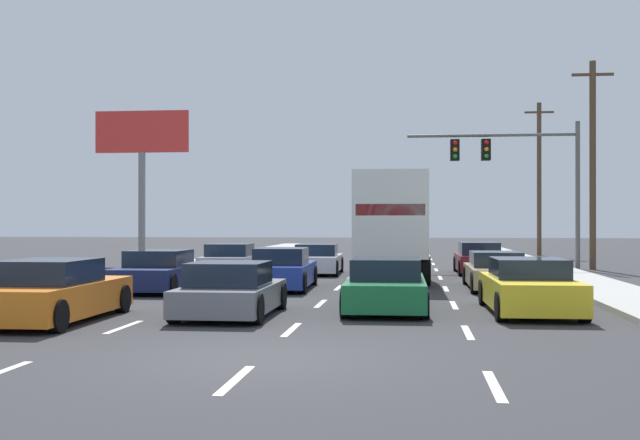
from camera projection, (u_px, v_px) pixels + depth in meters
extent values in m
plane|color=#333335|center=(361.00, 267.00, 37.18)|extent=(140.00, 140.00, 0.00)
cube|color=#B2AFA8|center=(560.00, 274.00, 31.28)|extent=(2.32, 80.00, 0.14)
cube|color=#B2AFA8|center=(159.00, 271.00, 33.14)|extent=(2.32, 80.00, 0.14)
cube|color=silver|center=(124.00, 327.00, 16.02)|extent=(0.14, 2.00, 0.01)
cube|color=silver|center=(192.00, 302.00, 20.99)|extent=(0.14, 2.00, 0.01)
cube|color=silver|center=(234.00, 287.00, 25.96)|extent=(0.14, 2.00, 0.01)
cube|color=silver|center=(263.00, 276.00, 30.92)|extent=(0.14, 2.00, 0.01)
cube|color=silver|center=(284.00, 269.00, 35.89)|extent=(0.14, 2.00, 0.01)
cube|color=silver|center=(299.00, 263.00, 40.86)|extent=(0.14, 2.00, 0.01)
cube|color=silver|center=(311.00, 259.00, 45.82)|extent=(0.14, 2.00, 0.01)
cube|color=silver|center=(321.00, 255.00, 50.79)|extent=(0.14, 2.00, 0.01)
cube|color=silver|center=(329.00, 252.00, 55.76)|extent=(0.14, 2.00, 0.01)
cube|color=silver|center=(235.00, 380.00, 10.67)|extent=(0.14, 2.00, 0.01)
cube|color=silver|center=(292.00, 329.00, 15.63)|extent=(0.14, 2.00, 0.01)
cube|color=silver|center=(321.00, 304.00, 20.60)|extent=(0.14, 2.00, 0.01)
cube|color=silver|center=(338.00, 288.00, 25.57)|extent=(0.14, 2.00, 0.01)
cube|color=silver|center=(350.00, 277.00, 30.53)|extent=(0.14, 2.00, 0.01)
cube|color=silver|center=(359.00, 269.00, 35.50)|extent=(0.14, 2.00, 0.01)
cube|color=silver|center=(366.00, 263.00, 40.47)|extent=(0.14, 2.00, 0.01)
cube|color=silver|center=(371.00, 259.00, 45.43)|extent=(0.14, 2.00, 0.01)
cube|color=silver|center=(375.00, 255.00, 50.40)|extent=(0.14, 2.00, 0.01)
cube|color=silver|center=(378.00, 252.00, 55.37)|extent=(0.14, 2.00, 0.01)
cube|color=silver|center=(494.00, 386.00, 10.28)|extent=(0.14, 2.00, 0.01)
cube|color=silver|center=(468.00, 332.00, 15.24)|extent=(0.14, 2.00, 0.01)
cube|color=silver|center=(454.00, 305.00, 20.21)|extent=(0.14, 2.00, 0.01)
cube|color=silver|center=(446.00, 289.00, 25.18)|extent=(0.14, 2.00, 0.01)
cube|color=silver|center=(440.00, 278.00, 30.14)|extent=(0.14, 2.00, 0.01)
cube|color=silver|center=(436.00, 270.00, 35.11)|extent=(0.14, 2.00, 0.01)
cube|color=silver|center=(433.00, 264.00, 40.08)|extent=(0.14, 2.00, 0.01)
cube|color=silver|center=(431.00, 259.00, 45.04)|extent=(0.14, 2.00, 0.01)
cube|color=silver|center=(429.00, 256.00, 50.01)|extent=(0.14, 2.00, 0.01)
cube|color=silver|center=(427.00, 252.00, 54.98)|extent=(0.14, 2.00, 0.01)
cube|color=#B7BABF|center=(231.00, 263.00, 32.12)|extent=(1.97, 4.18, 0.61)
cube|color=#192333|center=(230.00, 250.00, 31.90)|extent=(1.69, 2.01, 0.49)
cylinder|color=black|center=(218.00, 264.00, 33.71)|extent=(0.24, 0.65, 0.64)
cylinder|color=black|center=(259.00, 265.00, 33.55)|extent=(0.24, 0.65, 0.64)
cylinder|color=black|center=(201.00, 268.00, 30.68)|extent=(0.24, 0.65, 0.64)
cylinder|color=black|center=(245.00, 269.00, 30.53)|extent=(0.24, 0.65, 0.64)
cube|color=#141E4C|center=(160.00, 276.00, 24.52)|extent=(1.89, 4.60, 0.62)
cube|color=#192333|center=(159.00, 258.00, 24.40)|extent=(1.66, 1.94, 0.49)
cylinder|color=black|center=(151.00, 276.00, 26.36)|extent=(0.22, 0.64, 0.64)
cylinder|color=black|center=(203.00, 277.00, 26.16)|extent=(0.22, 0.64, 0.64)
cylinder|color=black|center=(111.00, 284.00, 22.88)|extent=(0.22, 0.64, 0.64)
cylinder|color=black|center=(171.00, 285.00, 22.68)|extent=(0.22, 0.64, 0.64)
cube|color=orange|center=(54.00, 299.00, 16.97)|extent=(1.87, 4.58, 0.68)
cube|color=#192333|center=(50.00, 271.00, 16.75)|extent=(1.63, 2.07, 0.50)
cylinder|color=black|center=(52.00, 298.00, 18.78)|extent=(0.22, 0.64, 0.64)
cylinder|color=black|center=(122.00, 299.00, 18.60)|extent=(0.22, 0.64, 0.64)
cylinder|color=black|center=(57.00, 316.00, 15.15)|extent=(0.22, 0.64, 0.64)
cube|color=white|center=(317.00, 263.00, 32.37)|extent=(1.88, 4.07, 0.62)
cube|color=#192333|center=(317.00, 250.00, 32.22)|extent=(1.62, 1.77, 0.46)
cylinder|color=black|center=(301.00, 264.00, 33.91)|extent=(0.23, 0.64, 0.64)
cylinder|color=black|center=(340.00, 264.00, 33.75)|extent=(0.23, 0.64, 0.64)
cylinder|color=black|center=(292.00, 268.00, 30.99)|extent=(0.23, 0.64, 0.64)
cylinder|color=black|center=(335.00, 268.00, 30.83)|extent=(0.23, 0.64, 0.64)
cube|color=#1E389E|center=(283.00, 274.00, 25.15)|extent=(1.84, 4.49, 0.66)
cube|color=#192333|center=(281.00, 256.00, 24.81)|extent=(1.57, 1.95, 0.51)
cylinder|color=black|center=(266.00, 275.00, 26.89)|extent=(0.24, 0.65, 0.64)
cylinder|color=black|center=(313.00, 275.00, 26.74)|extent=(0.24, 0.65, 0.64)
cylinder|color=black|center=(248.00, 283.00, 23.55)|extent=(0.24, 0.65, 0.64)
cylinder|color=black|center=(302.00, 283.00, 23.41)|extent=(0.24, 0.65, 0.64)
cube|color=slate|center=(231.00, 297.00, 17.94)|extent=(1.88, 4.05, 0.56)
cube|color=#192333|center=(229.00, 274.00, 17.69)|extent=(1.64, 1.82, 0.52)
cylinder|color=black|center=(210.00, 295.00, 19.50)|extent=(0.22, 0.64, 0.64)
cylinder|color=black|center=(281.00, 296.00, 19.30)|extent=(0.22, 0.64, 0.64)
cylinder|color=black|center=(174.00, 308.00, 16.58)|extent=(0.22, 0.64, 0.64)
cylinder|color=black|center=(257.00, 309.00, 16.38)|extent=(0.22, 0.64, 0.64)
cube|color=white|center=(391.00, 215.00, 27.47)|extent=(2.46, 5.80, 2.80)
cube|color=red|center=(390.00, 210.00, 24.62)|extent=(2.14, 0.07, 0.36)
cube|color=black|center=(393.00, 242.00, 31.38)|extent=(2.31, 2.14, 2.03)
cylinder|color=black|center=(364.00, 263.00, 31.50)|extent=(0.31, 0.96, 0.96)
cylinder|color=black|center=(422.00, 264.00, 31.27)|extent=(0.31, 0.96, 0.96)
cylinder|color=black|center=(356.00, 271.00, 26.43)|extent=(0.31, 0.96, 0.96)
cylinder|color=black|center=(426.00, 272.00, 26.20)|extent=(0.31, 0.96, 0.96)
cube|color=#196B38|center=(386.00, 291.00, 19.12)|extent=(1.88, 4.62, 0.62)
cube|color=#192333|center=(386.00, 268.00, 19.12)|extent=(1.64, 2.29, 0.49)
cylinder|color=black|center=(355.00, 290.00, 20.95)|extent=(0.23, 0.64, 0.64)
cylinder|color=black|center=(420.00, 291.00, 20.77)|extent=(0.23, 0.64, 0.64)
cylinder|color=black|center=(345.00, 304.00, 17.47)|extent=(0.23, 0.64, 0.64)
cylinder|color=black|center=(424.00, 305.00, 17.30)|extent=(0.23, 0.64, 0.64)
cube|color=maroon|center=(478.00, 262.00, 32.54)|extent=(1.75, 4.20, 0.65)
cube|color=#192333|center=(479.00, 248.00, 32.21)|extent=(1.52, 2.14, 0.51)
cylinder|color=black|center=(456.00, 264.00, 34.16)|extent=(0.23, 0.64, 0.64)
cylinder|color=black|center=(494.00, 264.00, 33.99)|extent=(0.23, 0.64, 0.64)
cylinder|color=black|center=(461.00, 268.00, 31.09)|extent=(0.23, 0.64, 0.64)
cylinder|color=black|center=(503.00, 268.00, 30.92)|extent=(0.23, 0.64, 0.64)
cube|color=tan|center=(496.00, 275.00, 25.11)|extent=(1.72, 4.67, 0.57)
cube|color=#192333|center=(496.00, 259.00, 25.11)|extent=(1.51, 2.00, 0.46)
cylinder|color=black|center=(466.00, 275.00, 26.98)|extent=(0.22, 0.64, 0.64)
cylinder|color=black|center=(514.00, 275.00, 26.80)|extent=(0.22, 0.64, 0.64)
cylinder|color=black|center=(474.00, 283.00, 23.43)|extent=(0.22, 0.64, 0.64)
cylinder|color=black|center=(530.00, 283.00, 23.25)|extent=(0.22, 0.64, 0.64)
cube|color=yellow|center=(529.00, 292.00, 18.50)|extent=(1.91, 4.56, 0.68)
cube|color=#192333|center=(528.00, 268.00, 18.59)|extent=(1.65, 2.04, 0.45)
cylinder|color=black|center=(484.00, 292.00, 20.29)|extent=(0.23, 0.64, 0.64)
cylinder|color=black|center=(553.00, 293.00, 20.12)|extent=(0.23, 0.64, 0.64)
cylinder|color=black|center=(501.00, 307.00, 16.88)|extent=(0.23, 0.64, 0.64)
cylinder|color=black|center=(584.00, 307.00, 16.71)|extent=(0.23, 0.64, 0.64)
cylinder|color=#595B56|center=(578.00, 195.00, 35.48)|extent=(0.20, 0.20, 6.59)
cylinder|color=#595B56|center=(492.00, 135.00, 35.92)|extent=(7.53, 0.14, 0.14)
cube|color=black|center=(486.00, 150.00, 35.94)|extent=(0.40, 0.56, 0.95)
sphere|color=red|center=(486.00, 142.00, 35.64)|extent=(0.20, 0.20, 0.20)
sphere|color=orange|center=(486.00, 149.00, 35.63)|extent=(0.20, 0.20, 0.20)
sphere|color=green|center=(486.00, 156.00, 35.63)|extent=(0.20, 0.20, 0.20)
cube|color=black|center=(455.00, 150.00, 36.10)|extent=(0.40, 0.56, 0.95)
sphere|color=red|center=(455.00, 143.00, 35.79)|extent=(0.20, 0.20, 0.20)
sphere|color=orange|center=(455.00, 150.00, 35.79)|extent=(0.20, 0.20, 0.20)
sphere|color=green|center=(455.00, 156.00, 35.79)|extent=(0.20, 0.20, 0.20)
cylinder|color=brown|center=(593.00, 165.00, 35.32)|extent=(0.28, 0.28, 9.24)
cube|color=brown|center=(593.00, 75.00, 35.33)|extent=(1.80, 0.12, 0.12)
cylinder|color=brown|center=(539.00, 179.00, 50.13)|extent=(0.28, 0.28, 9.60)
cube|color=brown|center=(539.00, 112.00, 50.14)|extent=(1.80, 0.12, 0.12)
cylinder|color=slate|center=(142.00, 208.00, 41.27)|extent=(0.36, 0.36, 5.70)
cube|color=red|center=(142.00, 132.00, 41.28)|extent=(4.93, 0.20, 2.15)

